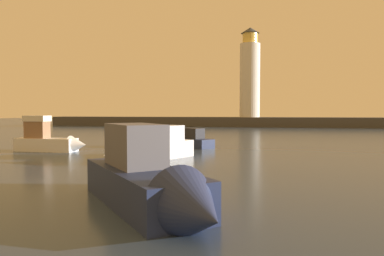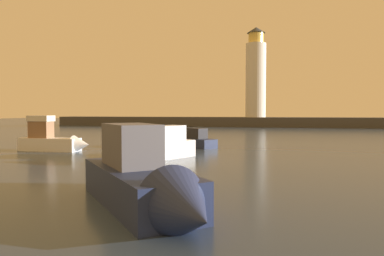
% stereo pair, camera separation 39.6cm
% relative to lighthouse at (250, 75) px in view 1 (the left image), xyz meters
% --- Properties ---
extents(ground_plane, '(220.00, 220.00, 0.00)m').
position_rel_lighthouse_xyz_m(ground_plane, '(-0.93, -35.26, -10.22)').
color(ground_plane, '#2D3D51').
extents(breakwater, '(81.68, 5.04, 1.89)m').
position_rel_lighthouse_xyz_m(breakwater, '(-0.93, 0.00, -9.27)').
color(breakwater, '#423F3D').
rests_on(breakwater, ground_plane).
extents(lighthouse, '(3.93, 3.93, 17.57)m').
position_rel_lighthouse_xyz_m(lighthouse, '(0.00, 0.00, 0.00)').
color(lighthouse, silver).
rests_on(lighthouse, breakwater).
extents(motorboat_0, '(4.67, 6.77, 2.34)m').
position_rel_lighthouse_xyz_m(motorboat_0, '(-3.93, -50.30, -9.47)').
color(motorboat_0, white).
rests_on(motorboat_0, ground_plane).
extents(motorboat_1, '(5.64, 1.41, 2.85)m').
position_rel_lighthouse_xyz_m(motorboat_1, '(-12.85, -47.17, -9.36)').
color(motorboat_1, white).
rests_on(motorboat_1, ground_plane).
extents(motorboat_2, '(6.54, 7.14, 2.96)m').
position_rel_lighthouse_xyz_m(motorboat_2, '(-0.14, -61.17, -9.37)').
color(motorboat_2, '#1E284C').
rests_on(motorboat_2, ground_plane).
extents(motorboat_3, '(5.20, 4.64, 1.89)m').
position_rel_lighthouse_xyz_m(motorboat_3, '(-3.58, -41.18, -9.68)').
color(motorboat_3, '#1E284C').
rests_on(motorboat_3, ground_plane).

